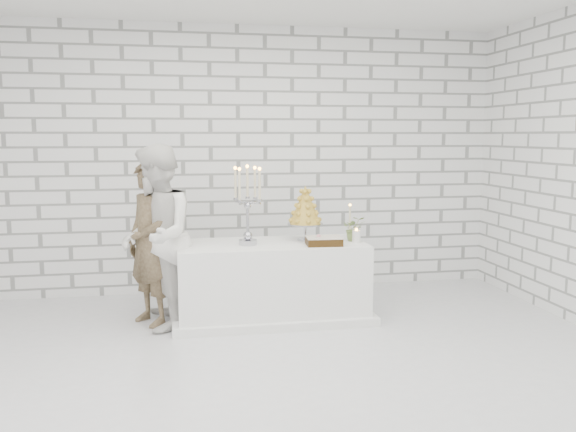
# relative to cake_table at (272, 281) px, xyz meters

# --- Properties ---
(ground) EXTENTS (6.00, 5.00, 0.01)m
(ground) POSITION_rel_cake_table_xyz_m (-0.20, -1.33, -0.38)
(ground) COLOR silver
(ground) RESTS_ON ground
(wall_back) EXTENTS (6.00, 0.01, 3.00)m
(wall_back) POSITION_rel_cake_table_xyz_m (-0.20, 1.17, 1.12)
(wall_back) COLOR white
(wall_back) RESTS_ON ground
(wall_front) EXTENTS (6.00, 0.01, 3.00)m
(wall_front) POSITION_rel_cake_table_xyz_m (-0.20, -3.83, 1.12)
(wall_front) COLOR white
(wall_front) RESTS_ON ground
(cake_table) EXTENTS (1.80, 0.80, 0.75)m
(cake_table) POSITION_rel_cake_table_xyz_m (0.00, 0.00, 0.00)
(cake_table) COLOR white
(cake_table) RESTS_ON ground
(groom) EXTENTS (0.63, 0.68, 1.55)m
(groom) POSITION_rel_cake_table_xyz_m (-1.15, 0.05, 0.40)
(groom) COLOR #463625
(groom) RESTS_ON ground
(bride) EXTENTS (0.67, 0.85, 1.71)m
(bride) POSITION_rel_cake_table_xyz_m (-1.08, -0.09, 0.48)
(bride) COLOR white
(bride) RESTS_ON ground
(candelabra) EXTENTS (0.34, 0.34, 0.76)m
(candelabra) POSITION_rel_cake_table_xyz_m (-0.24, -0.06, 0.76)
(candelabra) COLOR #A7A6B1
(candelabra) RESTS_ON cake_table
(croquembouche) EXTENTS (0.44, 0.44, 0.54)m
(croquembouche) POSITION_rel_cake_table_xyz_m (0.35, 0.08, 0.65)
(croquembouche) COLOR olive
(croquembouche) RESTS_ON cake_table
(chocolate_cake) EXTENTS (0.35, 0.26, 0.08)m
(chocolate_cake) POSITION_rel_cake_table_xyz_m (0.47, -0.20, 0.42)
(chocolate_cake) COLOR black
(chocolate_cake) RESTS_ON cake_table
(pillar_candle) EXTENTS (0.10, 0.10, 0.12)m
(pillar_candle) POSITION_rel_cake_table_xyz_m (0.81, -0.14, 0.44)
(pillar_candle) COLOR white
(pillar_candle) RESTS_ON cake_table
(extra_taper) EXTENTS (0.07, 0.07, 0.32)m
(extra_taper) POSITION_rel_cake_table_xyz_m (0.84, 0.19, 0.54)
(extra_taper) COLOR beige
(extra_taper) RESTS_ON cake_table
(flowers) EXTENTS (0.26, 0.23, 0.25)m
(flowers) POSITION_rel_cake_table_xyz_m (0.82, -0.03, 0.50)
(flowers) COLOR #648047
(flowers) RESTS_ON cake_table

